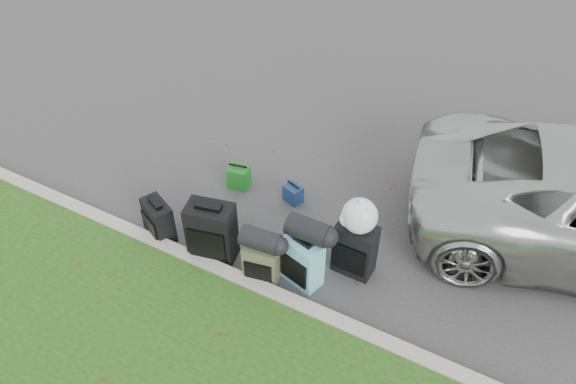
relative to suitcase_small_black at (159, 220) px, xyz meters
The scene contains 12 objects.
ground 1.66m from the suitcase_small_black, 28.73° to the left, with size 120.00×120.00×0.00m, color #383535.
curb 1.47m from the suitcase_small_black, ahead, with size 120.00×0.18×0.15m, color #9E937F.
suitcase_small_black is the anchor object (origin of this frame).
suitcase_large_black_left 0.80m from the suitcase_small_black, ahead, with size 0.56×0.34×0.81m, color black.
suitcase_olive 1.52m from the suitcase_small_black, ahead, with size 0.40×0.25×0.56m, color #43432B.
suitcase_teal 1.96m from the suitcase_small_black, ahead, with size 0.46×0.27×0.66m, color #569EB0.
suitcase_large_black_right 2.51m from the suitcase_small_black, 15.23° to the left, with size 0.48×0.29×0.72m, color black.
tote_green 1.37m from the suitcase_small_black, 74.49° to the left, with size 0.29×0.23×0.33m, color #176A1C.
tote_navy 1.85m from the suitcase_small_black, 49.62° to the left, with size 0.24×0.19×0.26m, color navy.
duffel_left 1.57m from the suitcase_small_black, ahead, with size 0.25×0.25×0.46m, color black.
duffel_right 2.05m from the suitcase_small_black, ahead, with size 0.27×0.27×0.49m, color black.
trash_bag 2.60m from the suitcase_small_black, 14.81° to the left, with size 0.41×0.41×0.41m, color white.
Camera 1 is at (2.42, -4.47, 5.31)m, focal length 35.00 mm.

